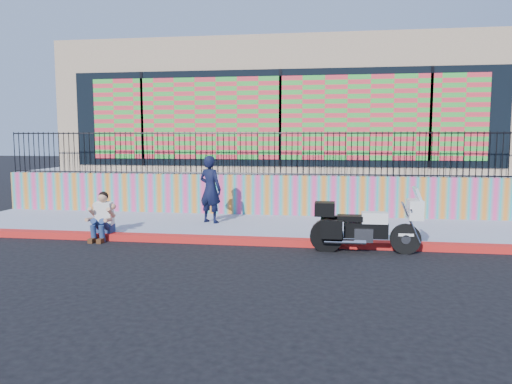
# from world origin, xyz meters

# --- Properties ---
(ground) EXTENTS (90.00, 90.00, 0.00)m
(ground) POSITION_xyz_m (0.00, 0.00, 0.00)
(ground) COLOR black
(ground) RESTS_ON ground
(red_curb) EXTENTS (16.00, 0.30, 0.15)m
(red_curb) POSITION_xyz_m (0.00, 0.00, 0.07)
(red_curb) COLOR red
(red_curb) RESTS_ON ground
(sidewalk) EXTENTS (16.00, 3.00, 0.15)m
(sidewalk) POSITION_xyz_m (0.00, 1.65, 0.07)
(sidewalk) COLOR #969DB4
(sidewalk) RESTS_ON ground
(mural_wall) EXTENTS (16.00, 0.20, 1.10)m
(mural_wall) POSITION_xyz_m (0.00, 3.25, 0.70)
(mural_wall) COLOR #E33B7F
(mural_wall) RESTS_ON sidewalk
(metal_fence) EXTENTS (15.80, 0.04, 1.20)m
(metal_fence) POSITION_xyz_m (0.00, 3.25, 1.85)
(metal_fence) COLOR black
(metal_fence) RESTS_ON mural_wall
(elevated_platform) EXTENTS (16.00, 10.00, 1.25)m
(elevated_platform) POSITION_xyz_m (0.00, 8.35, 0.62)
(elevated_platform) COLOR #969DB4
(elevated_platform) RESTS_ON ground
(storefront_building) EXTENTS (14.00, 8.06, 4.00)m
(storefront_building) POSITION_xyz_m (0.00, 8.13, 3.25)
(storefront_building) COLOR tan
(storefront_building) RESTS_ON elevated_platform
(police_motorcycle) EXTENTS (2.15, 0.71, 1.34)m
(police_motorcycle) POSITION_xyz_m (2.16, -0.39, 0.56)
(police_motorcycle) COLOR black
(police_motorcycle) RESTS_ON ground
(police_officer) EXTENTS (0.73, 0.61, 1.69)m
(police_officer) POSITION_xyz_m (-1.51, 1.72, 1.00)
(police_officer) COLOR black
(police_officer) RESTS_ON sidewalk
(seated_man) EXTENTS (0.54, 0.71, 1.06)m
(seated_man) POSITION_xyz_m (-3.57, -0.09, 0.45)
(seated_man) COLOR navy
(seated_man) RESTS_ON ground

